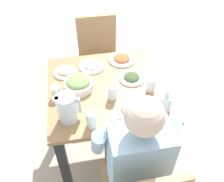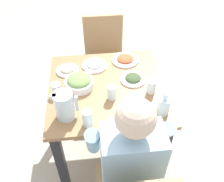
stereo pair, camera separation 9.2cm
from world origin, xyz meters
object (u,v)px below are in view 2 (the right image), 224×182
Objects in this scene: chair_far at (104,56)px; oil_carafe at (164,106)px; dining_table at (107,100)px; plate_dolmas at (133,78)px; water_pitcher at (65,106)px; diner_near at (128,154)px; water_glass_far_left at (151,87)px; plate_rice_curry at (125,59)px; plate_yoghurt at (95,64)px; plate_beans at (67,70)px; water_glass_center at (112,93)px; plate_fries at (135,107)px; salad_bowl at (79,82)px; water_glass_far_right at (57,89)px; water_glass_near_right at (87,118)px.

chair_far is 1.09m from oil_carafe.
dining_table is 4.45× the size of plate_dolmas.
chair_far is at bearing 71.60° from water_pitcher.
diner_near is 0.37m from oil_carafe.
water_pitcher reaches higher than water_glass_far_left.
diner_near reaches higher than oil_carafe.
plate_rice_curry is 0.24m from plate_dolmas.
plate_beans is at bearing -168.79° from plate_yoghurt.
plate_yoghurt is at bearing 104.16° from water_glass_center.
plate_fries is 2.10× the size of water_glass_far_left.
salad_bowl is 2.01× the size of water_glass_center.
plate_dolmas is (0.20, 0.05, 0.15)m from dining_table.
diner_near is (0.07, -0.51, 0.05)m from dining_table.
plate_rice_curry is 0.60m from oil_carafe.
water_glass_far_right is at bearing -104.96° from plate_beans.
plate_beans is at bearing 104.06° from water_glass_near_right.
plate_beans is 0.66m from water_glass_far_left.
water_glass_center reaches higher than water_glass_far_right.
chair_far is at bearing 106.01° from oil_carafe.
water_glass_far_right is 0.85× the size of water_glass_center.
water_glass_far_right is (-0.16, -0.06, 0.00)m from salad_bowl.
water_glass_near_right reaches higher than plate_dolmas.
plate_beans is 0.86× the size of plate_yoghurt.
oil_carafe is at bearing -30.70° from salad_bowl.
water_glass_far_left reaches higher than plate_rice_curry.
plate_yoghurt is at bearing -103.52° from chair_far.
diner_near is 10.40× the size of water_glass_near_right.
plate_dolmas is at bearing 111.44° from oil_carafe.
water_glass_far_left is 0.60× the size of oil_carafe.
salad_bowl is at bearing 20.95° from water_glass_far_right.
oil_carafe is (0.48, 0.05, -0.00)m from water_glass_near_right.
plate_beans is at bearing 116.27° from diner_near.
chair_far is 0.51m from plate_rice_curry.
dining_table is at bearing -36.08° from plate_beans.
chair_far reaches higher than plate_yoghurt.
water_pitcher is at bearing -108.40° from chair_far.
water_glass_far_left is at bearing -13.13° from salad_bowl.
water_pitcher is at bearing -107.94° from salad_bowl.
plate_fries is 0.28m from plate_dolmas.
water_glass_center is at bearing 23.00° from water_pitcher.
plate_yoghurt is (-0.14, 0.76, 0.10)m from diner_near.
plate_yoghurt is (-0.07, 0.25, 0.15)m from dining_table.
water_glass_center is (0.21, -0.14, 0.01)m from salad_bowl.
plate_dolmas is 1.09× the size of plate_beans.
water_glass_far_right is (-0.28, -0.29, 0.03)m from plate_yoghurt.
dining_table is 8.50× the size of water_glass_far_left.
plate_yoghurt is (-0.11, -0.47, 0.25)m from chair_far.
water_glass_far_left reaches higher than dining_table.
dining_table is at bearing -120.99° from plate_rice_curry.
water_glass_far_right is 0.89× the size of water_glass_far_left.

